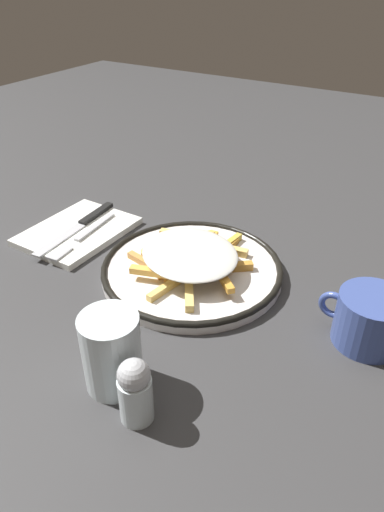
# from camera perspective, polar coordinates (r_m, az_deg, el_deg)

# --- Properties ---
(ground_plane) EXTENTS (2.60, 2.60, 0.00)m
(ground_plane) POSITION_cam_1_polar(r_m,az_deg,el_deg) (0.76, -0.00, -2.23)
(ground_plane) COLOR #343335
(plate) EXTENTS (0.29, 0.29, 0.02)m
(plate) POSITION_cam_1_polar(r_m,az_deg,el_deg) (0.75, -0.00, -1.56)
(plate) COLOR silver
(plate) RESTS_ON ground_plane
(fries_heap) EXTENTS (0.21, 0.23, 0.04)m
(fries_heap) POSITION_cam_1_polar(r_m,az_deg,el_deg) (0.74, -0.12, 0.20)
(fries_heap) COLOR #C3842B
(fries_heap) RESTS_ON plate
(napkin) EXTENTS (0.15, 0.20, 0.01)m
(napkin) POSITION_cam_1_polar(r_m,az_deg,el_deg) (0.89, -13.86, 2.86)
(napkin) COLOR white
(napkin) RESTS_ON ground_plane
(fork) EXTENTS (0.03, 0.18, 0.01)m
(fork) POSITION_cam_1_polar(r_m,az_deg,el_deg) (0.86, -13.07, 2.49)
(fork) COLOR silver
(fork) RESTS_ON napkin
(knife) EXTENTS (0.03, 0.21, 0.01)m
(knife) POSITION_cam_1_polar(r_m,az_deg,el_deg) (0.89, -13.17, 3.90)
(knife) COLOR black
(knife) RESTS_ON napkin
(water_glass) EXTENTS (0.07, 0.07, 0.10)m
(water_glass) POSITION_cam_1_polar(r_m,az_deg,el_deg) (0.56, -9.74, -11.41)
(water_glass) COLOR silver
(water_glass) RESTS_ON ground_plane
(coffee_mug) EXTENTS (0.12, 0.09, 0.07)m
(coffee_mug) POSITION_cam_1_polar(r_m,az_deg,el_deg) (0.66, 20.81, -7.22)
(coffee_mug) COLOR #3C4F96
(coffee_mug) RESTS_ON ground_plane
(salt_shaker) EXTENTS (0.04, 0.04, 0.08)m
(salt_shaker) POSITION_cam_1_polar(r_m,az_deg,el_deg) (0.53, -6.94, -15.94)
(salt_shaker) COLOR silver
(salt_shaker) RESTS_ON ground_plane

